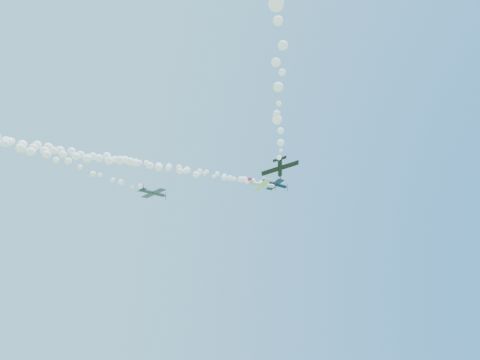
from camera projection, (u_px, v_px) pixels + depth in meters
name	position (u px, v px, depth m)	size (l,w,h in m)	color
plane_white	(262.00, 185.00, 98.99)	(7.76, 8.11, 2.21)	white
smoke_trail_white	(103.00, 159.00, 87.03)	(70.72, 6.33, 3.21)	white
plane_navy	(275.00, 184.00, 105.52)	(7.88, 8.26, 3.06)	#0E1B3E
smoke_trail_navy	(116.00, 158.00, 92.87)	(76.15, 6.93, 3.06)	white
plane_grey	(153.00, 193.00, 91.87)	(7.21, 7.64, 2.12)	#363F4F
plane_black	(280.00, 168.00, 64.37)	(5.98, 5.75, 2.27)	black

